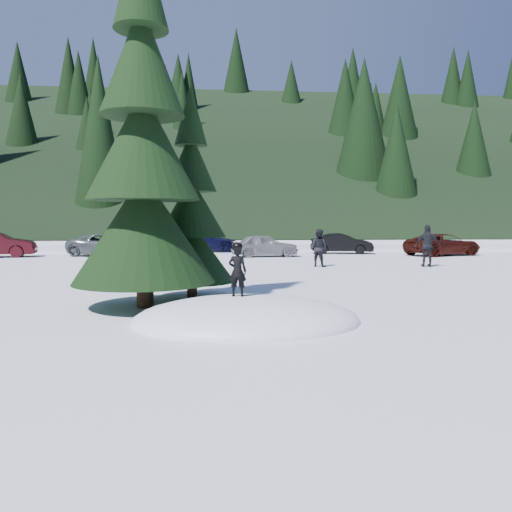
{
  "coord_description": "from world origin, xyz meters",
  "views": [
    {
      "loc": [
        -0.62,
        -9.61,
        1.95
      ],
      "look_at": [
        0.39,
        2.53,
        1.1
      ],
      "focal_mm": 35.0,
      "sensor_mm": 36.0,
      "label": 1
    }
  ],
  "objects": [
    {
      "name": "car_3",
      "position": [
        -1.43,
        22.22,
        0.68
      ],
      "size": [
        4.73,
        1.98,
        1.36
      ],
      "primitive_type": "imported",
      "rotation": [
        0.0,
        0.0,
        1.59
      ],
      "color": "black",
      "rests_on": "ground"
    },
    {
      "name": "forest_hillside",
      "position": [
        0.0,
        54.0,
        12.5
      ],
      "size": [
        200.0,
        60.0,
        25.0
      ],
      "primitive_type": null,
      "color": "black",
      "rests_on": "ground"
    },
    {
      "name": "ground",
      "position": [
        0.0,
        0.0,
        0.0
      ],
      "size": [
        200.0,
        200.0,
        0.0
      ],
      "primitive_type": "plane",
      "color": "white",
      "rests_on": "ground"
    },
    {
      "name": "car_4",
      "position": [
        2.12,
        17.62,
        0.62
      ],
      "size": [
        3.76,
        1.75,
        1.25
      ],
      "primitive_type": "imported",
      "rotation": [
        0.0,
        0.0,
        1.65
      ],
      "color": "gray",
      "rests_on": "ground"
    },
    {
      "name": "child_skier",
      "position": [
        -0.17,
        0.1,
        0.97
      ],
      "size": [
        0.41,
        0.33,
        0.99
      ],
      "primitive_type": "imported",
      "rotation": [
        0.0,
        0.0,
        2.87
      ],
      "color": "black",
      "rests_on": "snow_mound"
    },
    {
      "name": "car_5",
      "position": [
        7.0,
        19.84,
        0.61
      ],
      "size": [
        3.88,
        1.89,
        1.22
      ],
      "primitive_type": "imported",
      "rotation": [
        0.0,
        0.0,
        1.4
      ],
      "color": "black",
      "rests_on": "ground"
    },
    {
      "name": "spruce_tall",
      "position": [
        -2.2,
        1.8,
        3.32
      ],
      "size": [
        3.2,
        3.2,
        8.6
      ],
      "color": "black",
      "rests_on": "ground"
    },
    {
      "name": "adult_1",
      "position": [
        8.46,
        10.98,
        0.9
      ],
      "size": [
        1.13,
        0.66,
        1.8
      ],
      "primitive_type": "imported",
      "rotation": [
        0.0,
        0.0,
        2.92
      ],
      "color": "black",
      "rests_on": "ground"
    },
    {
      "name": "adult_0",
      "position": [
        3.83,
        11.45,
        0.8
      ],
      "size": [
        0.99,
        0.96,
        1.61
      ],
      "primitive_type": "imported",
      "rotation": [
        0.0,
        0.0,
        2.48
      ],
      "color": "black",
      "rests_on": "ground"
    },
    {
      "name": "spruce_short",
      "position": [
        -1.2,
        3.2,
        2.1
      ],
      "size": [
        2.2,
        2.2,
        5.37
      ],
      "color": "black",
      "rests_on": "ground"
    },
    {
      "name": "car_6",
      "position": [
        12.35,
        17.76,
        0.62
      ],
      "size": [
        4.9,
        3.44,
        1.24
      ],
      "primitive_type": "imported",
      "rotation": [
        0.0,
        0.0,
        1.91
      ],
      "color": "#370F0A",
      "rests_on": "ground"
    },
    {
      "name": "car_2",
      "position": [
        -6.49,
        18.77,
        0.63
      ],
      "size": [
        4.96,
        3.37,
        1.26
      ],
      "primitive_type": "imported",
      "rotation": [
        0.0,
        0.0,
        1.26
      ],
      "color": "#54585C",
      "rests_on": "ground"
    },
    {
      "name": "snow_mound",
      "position": [
        0.0,
        0.0,
        0.0
      ],
      "size": [
        4.48,
        3.52,
        0.96
      ],
      "primitive_type": "ellipsoid",
      "color": "white",
      "rests_on": "ground"
    }
  ]
}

